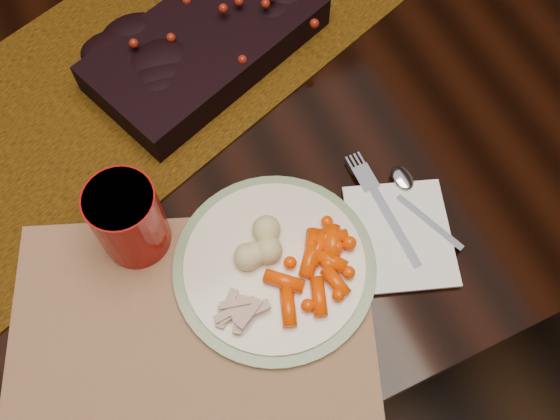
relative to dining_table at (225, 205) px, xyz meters
name	(u,v)px	position (x,y,z in m)	size (l,w,h in m)	color
floor	(237,268)	(0.00, 0.00, -0.38)	(5.00, 5.00, 0.00)	black
dining_table	(225,205)	(0.00, 0.00, 0.00)	(1.80, 1.00, 0.75)	black
table_runner	(203,23)	(0.05, 0.13, 0.38)	(1.89, 0.39, 0.00)	#5B2F13
centerpiece	(206,41)	(0.03, 0.07, 0.41)	(0.35, 0.18, 0.07)	black
placemat_main	(192,340)	(-0.15, -0.33, 0.38)	(0.46, 0.33, 0.00)	brown
dinner_plate	(275,266)	(-0.02, -0.29, 0.39)	(0.26, 0.26, 0.01)	white
baby_carrots	(313,276)	(0.01, -0.33, 0.40)	(0.11, 0.09, 0.02)	#FF4300
mashed_potatoes	(257,243)	(-0.03, -0.27, 0.41)	(0.07, 0.06, 0.04)	tan
turkey_shreds	(240,309)	(-0.09, -0.33, 0.40)	(0.06, 0.05, 0.01)	#A27D6C
napkin	(400,235)	(0.15, -0.32, 0.38)	(0.13, 0.16, 0.01)	white
fork	(387,214)	(0.15, -0.29, 0.39)	(0.02, 0.16, 0.00)	silver
spoon	(421,208)	(0.19, -0.30, 0.39)	(0.03, 0.14, 0.00)	#B4B4BF
red_cup	(129,220)	(-0.17, -0.18, 0.44)	(0.09, 0.09, 0.12)	#980B08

